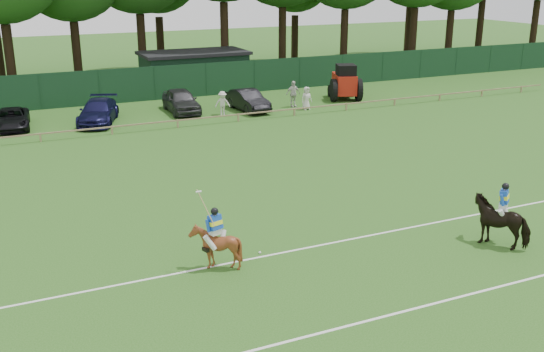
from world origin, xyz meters
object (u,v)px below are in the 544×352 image
spectator_left (222,103)px  estate_black (248,100)px  tractor (345,83)px  sedan_navy (98,112)px  hatch_grey (181,101)px  suv_black (11,119)px  utility_shed (194,70)px  spectator_mid (293,94)px  horse_dark (501,221)px  polo_ball (260,253)px  spectator_right (307,98)px  horse_chestnut (216,247)px

spectator_left → estate_black: bearing=29.0°
spectator_left → tractor: size_ratio=0.43×
sedan_navy → hatch_grey: 5.76m
suv_black → utility_shed: bearing=34.5°
spectator_mid → estate_black: bearing=171.8°
spectator_left → spectator_mid: 5.39m
sedan_navy → hatch_grey: hatch_grey is taller
estate_black → horse_dark: bearing=-95.3°
horse_dark → spectator_mid: size_ratio=1.11×
horse_dark → tractor: 26.24m
spectator_mid → utility_shed: bearing=109.5°
polo_ball → utility_shed: bearing=76.0°
sedan_navy → utility_shed: (9.19, 8.76, 0.81)m
utility_shed → suv_black: bearing=-150.4°
spectator_left → spectator_right: size_ratio=0.98×
suv_black → sedan_navy: bearing=-2.6°
horse_chestnut → spectator_mid: 25.56m
spectator_left → polo_ball: (-6.46, -21.00, -0.74)m
tractor → estate_black: bearing=-156.4°
suv_black → polo_ball: 23.59m
utility_shed → hatch_grey: bearing=-114.0°
horse_dark → spectator_right: horse_dark is taller
hatch_grey → suv_black: bearing=-176.7°
horse_chestnut → estate_black: size_ratio=0.35×
spectator_right → polo_ball: bearing=-124.9°
suv_black → spectator_right: (18.87, -2.56, 0.19)m
suv_black → hatch_grey: size_ratio=0.95×
suv_black → spectator_right: bearing=-2.8°
suv_black → spectator_right: 19.04m
estate_black → spectator_left: spectator_left is taller
utility_shed → tractor: utility_shed is taller
horse_chestnut → spectator_right: spectator_right is taller
horse_dark → estate_black: size_ratio=0.48×
horse_chestnut → spectator_mid: (13.57, 21.67, 0.17)m
estate_black → spectator_left: 2.11m
horse_dark → estate_black: 24.29m
horse_dark → horse_chestnut: size_ratio=1.36×
horse_dark → horse_chestnut: horse_dark is taller
spectator_left → polo_ball: spectator_left is taller
suv_black → utility_shed: size_ratio=0.53×
horse_chestnut → horse_dark: bearing=148.7°
suv_black → hatch_grey: 10.76m
utility_shed → horse_dark: bearing=-89.3°
horse_dark → estate_black: (0.43, 24.28, -0.16)m
polo_ball → sedan_navy: bearing=93.9°
horse_chestnut → suv_black: horse_chestnut is taller
suv_black → spectator_right: spectator_right is taller
spectator_left → hatch_grey: bearing=155.5°
sedan_navy → estate_black: sedan_navy is taller
horse_dark → utility_shed: bearing=-125.9°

